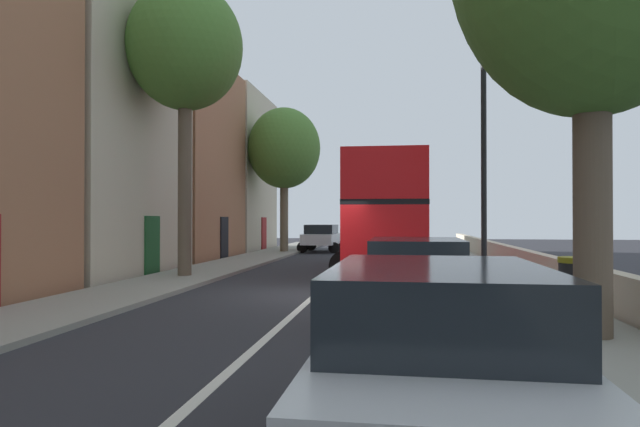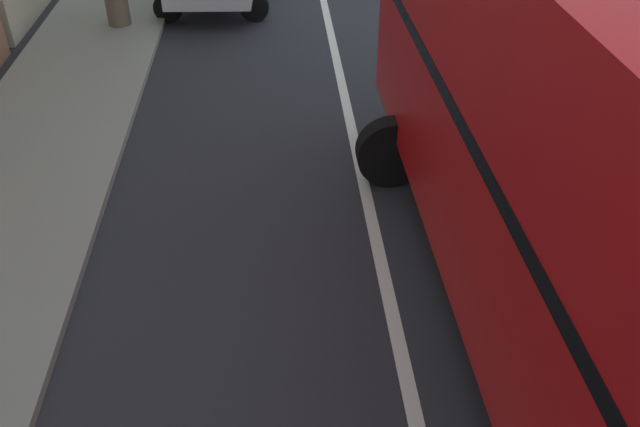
{
  "view_description": "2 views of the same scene",
  "coord_description": "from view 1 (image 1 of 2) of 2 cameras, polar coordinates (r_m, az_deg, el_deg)",
  "views": [
    {
      "loc": [
        2.21,
        -14.28,
        1.98
      ],
      "look_at": [
        -0.43,
        3.72,
        2.17
      ],
      "focal_mm": 30.78,
      "sensor_mm": 36.0,
      "label": 1
    },
    {
      "loc": [
        -1.19,
        2.56,
        5.38
      ],
      "look_at": [
        -0.8,
        8.17,
        1.3
      ],
      "focal_mm": 38.03,
      "sensor_mm": 36.0,
      "label": 2
    }
  ],
  "objects": [
    {
      "name": "parked_car_white_left_1",
      "position": [
        33.24,
        0.2,
        -2.4
      ],
      "size": [
        2.65,
        4.13,
        1.65
      ],
      "color": "silver",
      "rests_on": "ground"
    },
    {
      "name": "litter_bin_right",
      "position": [
        10.95,
        24.9,
        -7.2
      ],
      "size": [
        0.55,
        0.55,
        1.18
      ],
      "color": "black",
      "rests_on": "sidewalk_right"
    },
    {
      "name": "double_decker_bus",
      "position": [
        21.16,
        6.97,
        0.41
      ],
      "size": [
        3.65,
        11.27,
        4.06
      ],
      "color": "red",
      "rests_on": "ground"
    },
    {
      "name": "sidewalk_left",
      "position": [
        16.07,
        -18.13,
        -7.44
      ],
      "size": [
        2.6,
        60.0,
        0.12
      ],
      "primitive_type": "cube",
      "color": "gray",
      "rests_on": "ground"
    },
    {
      "name": "road_centre_line",
      "position": [
        14.59,
        -0.44,
        -8.39
      ],
      "size": [
        0.16,
        54.0,
        0.01
      ],
      "primitive_type": "cube",
      "color": "silver",
      "rests_on": "ground"
    },
    {
      "name": "sidewalk_right",
      "position": [
        14.66,
        19.05,
        -8.1
      ],
      "size": [
        2.6,
        60.0,
        0.12
      ],
      "primitive_type": "cube",
      "color": "gray",
      "rests_on": "ground"
    },
    {
      "name": "terraced_houses_left",
      "position": [
        18.35,
        -27.87,
        9.03
      ],
      "size": [
        4.07,
        47.68,
        10.87
      ],
      "color": "#9E6647",
      "rests_on": "ground"
    },
    {
      "name": "boundary_wall_right",
      "position": [
        14.98,
        24.92,
        -6.35
      ],
      "size": [
        0.36,
        54.0,
        0.93
      ],
      "primitive_type": "cube",
      "color": "beige",
      "rests_on": "ground"
    },
    {
      "name": "parked_car_white_right_0",
      "position": [
        10.37,
        9.98,
        -6.42
      ],
      "size": [
        2.48,
        4.27,
        1.62
      ],
      "color": "silver",
      "rests_on": "ground"
    },
    {
      "name": "street_tree_left_0",
      "position": [
        19.61,
        -13.84,
        16.25
      ],
      "size": [
        3.83,
        3.83,
        9.76
      ],
      "color": "brown",
      "rests_on": "sidewalk_left"
    },
    {
      "name": "ground_plane",
      "position": [
        14.59,
        -0.44,
        -8.41
      ],
      "size": [
        84.0,
        84.0,
        0.0
      ],
      "primitive_type": "plane",
      "color": "#28282D"
    },
    {
      "name": "street_tree_left_2",
      "position": [
        32.3,
        -3.75,
        6.72
      ],
      "size": [
        4.23,
        4.23,
        8.38
      ],
      "color": "brown",
      "rests_on": "sidewalk_left"
    },
    {
      "name": "parked_car_silver_right_3",
      "position": [
        4.61,
        12.09,
        -13.82
      ],
      "size": [
        2.44,
        4.3,
        1.63
      ],
      "color": "#B7BABF",
      "rests_on": "ground"
    },
    {
      "name": "lamppost_right",
      "position": [
        14.56,
        16.66,
        6.62
      ],
      "size": [
        0.32,
        0.32,
        6.31
      ],
      "color": "black",
      "rests_on": "sidewalk_right"
    }
  ]
}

